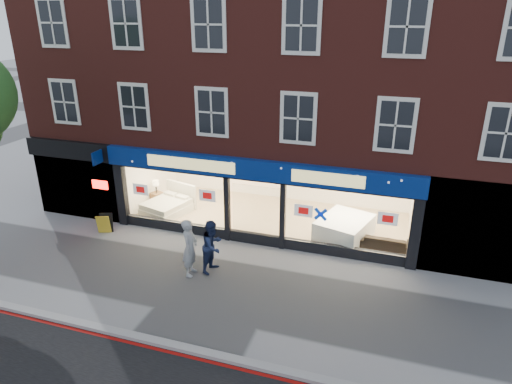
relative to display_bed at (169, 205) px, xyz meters
The scene contains 12 objects.
ground 6.12m from the display_bed, 46.05° to the right, with size 120.00×120.00×0.00m, color gray.
kerb_line 8.62m from the display_bed, 60.52° to the right, with size 60.00×0.10×0.01m, color #8C0A07.
kerb_stone 8.44m from the display_bed, 59.86° to the right, with size 60.00×0.25×0.12m, color gray.
showroom_floor 4.34m from the display_bed, 11.41° to the left, with size 11.00×4.50×0.10m, color tan.
building 7.97m from the display_bed, 31.03° to the left, with size 19.00×8.26×10.30m.
display_bed is the anchor object (origin of this frame).
bedside_table 1.04m from the display_bed, 146.55° to the left, with size 0.45×0.45×0.55m, color brown.
mattress_stack 7.34m from the display_bed, ahead, with size 2.17×2.46×0.82m.
sofa 8.85m from the display_bed, ahead, with size 1.85×0.72×0.54m, color black.
a_board 2.75m from the display_bed, 123.45° to the right, with size 0.50×0.32×0.77m, color gold.
pedestrian_grey 4.94m from the display_bed, 53.62° to the right, with size 0.71×0.46×1.93m, color #9C9FA3.
pedestrian_blue 5.00m from the display_bed, 45.04° to the right, with size 0.87×0.68×1.79m, color #182244.
Camera 1 is at (4.66, -11.13, 8.07)m, focal length 32.00 mm.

